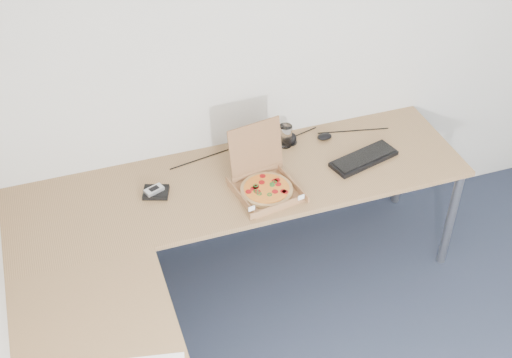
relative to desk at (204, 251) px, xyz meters
name	(u,v)px	position (x,y,z in m)	size (l,w,h in m)	color
room_shell	(487,273)	(0.82, -0.97, 0.55)	(3.50, 3.50, 2.50)	beige
desk	(204,251)	(0.00, 0.00, 0.00)	(2.50, 2.20, 0.73)	#976F45
pizza_box	(265,185)	(0.42, 0.30, 0.07)	(0.31, 0.36, 0.32)	#94633C
drinking_glass	(285,136)	(0.67, 0.65, 0.10)	(0.08, 0.08, 0.13)	white
keyboard	(364,159)	(1.03, 0.37, 0.04)	(0.40, 0.14, 0.02)	black
mouse	(324,137)	(0.91, 0.63, 0.05)	(0.09, 0.06, 0.03)	black
wallet	(156,192)	(-0.13, 0.46, 0.04)	(0.13, 0.11, 0.02)	black
phone	(154,190)	(-0.14, 0.46, 0.06)	(0.10, 0.05, 0.02)	#B2B5BA
dome_speaker	(290,138)	(0.71, 0.66, 0.06)	(0.08, 0.08, 0.07)	black
cable_bundle	(276,144)	(0.62, 0.67, 0.03)	(0.64, 0.04, 0.01)	black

